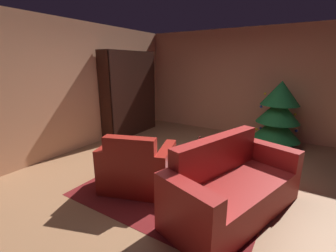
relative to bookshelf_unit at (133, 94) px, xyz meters
name	(u,v)px	position (x,y,z in m)	size (l,w,h in m)	color
ground_plane	(183,181)	(2.39, -1.68, -1.03)	(7.40, 7.40, 0.00)	#9B6C48
wall_back	(241,83)	(2.39, 1.43, 0.30)	(5.38, 0.06, 2.66)	tan
wall_left	(69,88)	(-0.27, -1.68, 0.30)	(0.06, 6.29, 2.66)	tan
area_rug	(174,188)	(2.39, -1.94, -1.03)	(2.54, 2.02, 0.01)	maroon
bookshelf_unit	(133,94)	(0.00, 0.00, 0.00)	(0.39, 1.68, 2.10)	black
armchair_red	(137,169)	(1.93, -2.23, -0.71)	(1.19, 1.02, 0.88)	maroon
couch_red	(232,188)	(3.27, -2.04, -0.71)	(1.33, 2.04, 0.93)	maroon
coffee_table	(188,162)	(2.56, -1.84, -0.61)	(0.78, 0.78, 0.46)	black
book_stack_on_table	(186,154)	(2.50, -1.78, -0.51)	(0.22, 0.17, 0.13)	#30578E
bottle_on_table	(199,149)	(2.64, -1.64, -0.45)	(0.07, 0.07, 0.32)	#57221E
decorated_tree	(278,114)	(3.40, 0.80, -0.27)	(1.01, 1.01, 1.46)	brown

